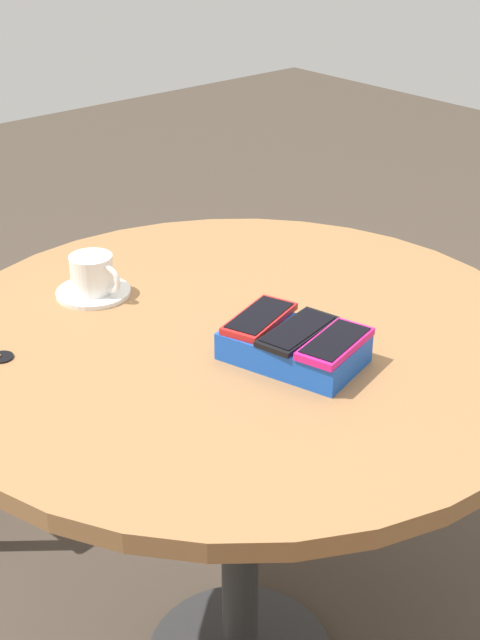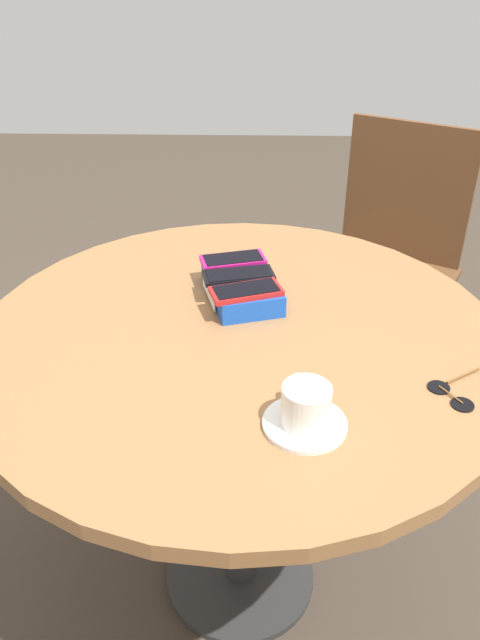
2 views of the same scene
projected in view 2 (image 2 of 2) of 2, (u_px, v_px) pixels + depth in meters
ground_plane at (240, 576)px, 1.58m from camera, size 8.00×8.00×0.00m
round_table at (240, 373)px, 1.24m from camera, size 1.01×1.01×0.75m
phone_box at (240, 287)px, 1.28m from camera, size 0.23×0.18×0.04m
phone_magenta at (233, 260)px, 1.32m from camera, size 0.10×0.15×0.01m
phone_black at (238, 275)px, 1.26m from camera, size 0.09×0.15×0.01m
phone_red at (246, 291)px, 1.21m from camera, size 0.10×0.15×0.01m
saucer at (305, 424)px, 0.95m from camera, size 0.13×0.13×0.01m
coffee_cup at (306, 404)px, 0.93m from camera, size 0.10×0.08×0.07m
sunglasses at (452, 393)px, 1.02m from camera, size 0.11×0.10×0.01m
chair_near_window at (386, 265)px, 2.02m from camera, size 0.58×0.58×0.90m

